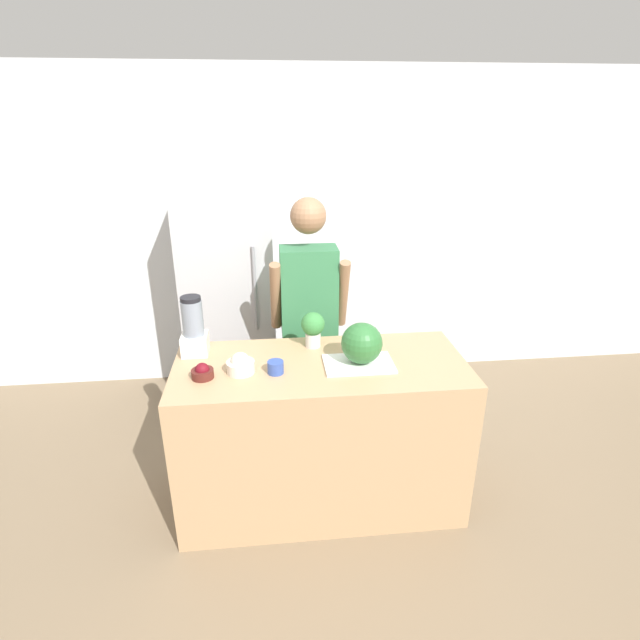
{
  "coord_description": "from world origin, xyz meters",
  "views": [
    {
      "loc": [
        -0.27,
        -2.12,
        2.24
      ],
      "look_at": [
        0.0,
        0.4,
        1.19
      ],
      "focal_mm": 28.0,
      "sensor_mm": 36.0,
      "label": 1
    }
  ],
  "objects": [
    {
      "name": "watermelon",
      "position": [
        0.22,
        0.33,
        1.07
      ],
      "size": [
        0.23,
        0.23,
        0.23
      ],
      "color": "#2D6B33",
      "rests_on": "cutting_board"
    },
    {
      "name": "cutting_board",
      "position": [
        0.21,
        0.32,
        0.94
      ],
      "size": [
        0.39,
        0.25,
        0.01
      ],
      "color": "white",
      "rests_on": "counter_island"
    },
    {
      "name": "person",
      "position": [
        -0.01,
        0.99,
        0.92
      ],
      "size": [
        0.51,
        0.27,
        1.76
      ],
      "color": "#333338",
      "rests_on": "ground_plane"
    },
    {
      "name": "blender",
      "position": [
        -0.71,
        0.57,
        1.09
      ],
      "size": [
        0.15,
        0.15,
        0.35
      ],
      "color": "silver",
      "rests_on": "counter_island"
    },
    {
      "name": "potted_plant",
      "position": [
        -0.02,
        0.59,
        1.06
      ],
      "size": [
        0.14,
        0.14,
        0.22
      ],
      "color": "beige",
      "rests_on": "counter_island"
    },
    {
      "name": "bowl_small_blue",
      "position": [
        -0.25,
        0.28,
        0.97
      ],
      "size": [
        0.09,
        0.09,
        0.07
      ],
      "color": "#334C9E",
      "rests_on": "counter_island"
    },
    {
      "name": "wall_back",
      "position": [
        0.0,
        2.06,
        1.3
      ],
      "size": [
        8.0,
        0.06,
        2.6
      ],
      "color": "silver",
      "rests_on": "ground_plane"
    },
    {
      "name": "counter_island",
      "position": [
        0.0,
        0.36,
        0.47
      ],
      "size": [
        1.65,
        0.73,
        0.94
      ],
      "color": "tan",
      "rests_on": "ground_plane"
    },
    {
      "name": "ground_plane",
      "position": [
        0.0,
        0.0,
        0.0
      ],
      "size": [
        14.0,
        14.0,
        0.0
      ],
      "primitive_type": "plane",
      "color": "#7F6B51"
    },
    {
      "name": "bowl_cherries",
      "position": [
        -0.64,
        0.27,
        0.97
      ],
      "size": [
        0.12,
        0.12,
        0.09
      ],
      "color": "#511E19",
      "rests_on": "counter_island"
    },
    {
      "name": "bowl_cream",
      "position": [
        -0.44,
        0.31,
        0.98
      ],
      "size": [
        0.15,
        0.15,
        0.12
      ],
      "color": "beige",
      "rests_on": "counter_island"
    },
    {
      "name": "refrigerator",
      "position": [
        -0.58,
        1.66,
        0.89
      ],
      "size": [
        0.69,
        0.72,
        1.79
      ],
      "color": "#B7B7BC",
      "rests_on": "ground_plane"
    }
  ]
}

